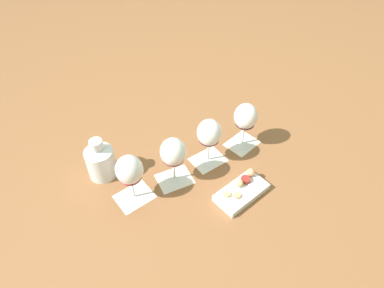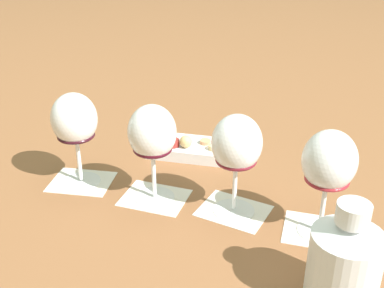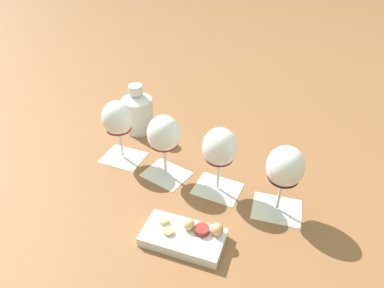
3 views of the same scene
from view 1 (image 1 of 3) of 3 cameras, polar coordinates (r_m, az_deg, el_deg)
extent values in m
plane|color=brown|center=(1.20, -0.10, -4.17)|extent=(8.00, 8.00, 0.00)
cube|color=silver|center=(1.14, -9.57, -8.63)|extent=(0.15, 0.15, 0.00)
cube|color=silver|center=(1.17, -2.91, -5.82)|extent=(0.15, 0.14, 0.00)
cube|color=silver|center=(1.23, 2.69, -2.62)|extent=(0.15, 0.14, 0.00)
cube|color=silver|center=(1.30, 8.33, 0.12)|extent=(0.15, 0.15, 0.00)
cylinder|color=white|center=(1.13, -9.59, -8.52)|extent=(0.07, 0.07, 0.01)
cylinder|color=white|center=(1.10, -9.86, -7.11)|extent=(0.01, 0.01, 0.08)
ellipsoid|color=white|center=(1.04, -10.42, -4.22)|extent=(0.08, 0.08, 0.10)
ellipsoid|color=maroon|center=(1.06, -10.18, -5.43)|extent=(0.07, 0.07, 0.02)
cylinder|color=white|center=(1.17, -2.92, -5.70)|extent=(0.07, 0.07, 0.01)
cylinder|color=white|center=(1.13, -3.00, -4.25)|extent=(0.01, 0.01, 0.08)
ellipsoid|color=white|center=(1.07, -3.16, -1.30)|extent=(0.08, 0.08, 0.10)
ellipsoid|color=maroon|center=(1.09, -3.10, -2.45)|extent=(0.07, 0.07, 0.02)
cylinder|color=white|center=(1.23, 2.70, -2.50)|extent=(0.07, 0.07, 0.01)
cylinder|color=white|center=(1.19, 2.77, -1.03)|extent=(0.01, 0.01, 0.08)
ellipsoid|color=white|center=(1.14, 2.91, 1.93)|extent=(0.08, 0.08, 0.10)
ellipsoid|color=#460E1D|center=(1.16, 2.85, 0.79)|extent=(0.07, 0.07, 0.02)
cylinder|color=white|center=(1.30, 8.35, 0.24)|extent=(0.07, 0.07, 0.01)
cylinder|color=white|center=(1.27, 8.55, 1.69)|extent=(0.01, 0.01, 0.08)
ellipsoid|color=white|center=(1.21, 8.96, 4.59)|extent=(0.08, 0.08, 0.10)
ellipsoid|color=#34101B|center=(1.23, 8.79, 3.41)|extent=(0.07, 0.07, 0.02)
cylinder|color=silver|center=(1.18, -14.90, -3.06)|extent=(0.09, 0.09, 0.11)
cone|color=silver|center=(1.14, -15.48, -0.87)|extent=(0.09, 0.09, 0.02)
cylinder|color=silver|center=(1.12, -15.71, -0.03)|extent=(0.04, 0.04, 0.03)
cube|color=silver|center=(1.13, 8.22, -7.98)|extent=(0.19, 0.19, 0.02)
cylinder|color=tan|center=(1.10, 7.53, -8.52)|extent=(0.02, 0.02, 0.01)
sphere|color=tan|center=(1.15, 9.77, -4.68)|extent=(0.03, 0.03, 0.03)
sphere|color=#DBB775|center=(1.12, 7.89, -6.46)|extent=(0.03, 0.03, 0.03)
cylinder|color=#DBB775|center=(1.10, 5.85, -8.37)|extent=(0.02, 0.02, 0.01)
cylinder|color=maroon|center=(1.14, 8.92, -5.89)|extent=(0.03, 0.03, 0.01)
camera|label=2|loc=(1.41, -26.56, 22.93)|focal=45.00mm
camera|label=3|loc=(0.80, 47.74, 7.93)|focal=32.00mm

